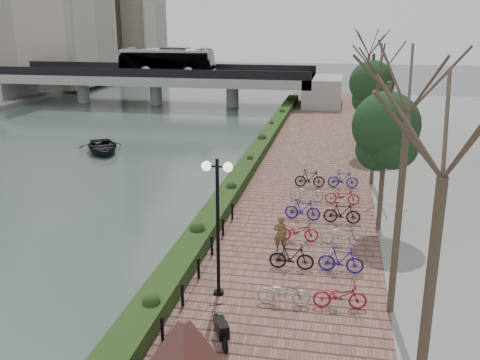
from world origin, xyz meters
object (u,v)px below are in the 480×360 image
(pedestrian, at_px, (280,234))
(boat, at_px, (102,147))
(lamppost, at_px, (217,198))
(motorcycle, at_px, (221,327))

(pedestrian, xyz_separation_m, boat, (-15.01, 15.94, -0.77))
(pedestrian, distance_m, boat, 21.91)
(lamppost, relative_size, boat, 1.06)
(lamppost, height_order, boat, lamppost)
(pedestrian, height_order, boat, pedestrian)
(motorcycle, distance_m, boat, 26.52)
(lamppost, relative_size, pedestrian, 3.13)
(motorcycle, xyz_separation_m, boat, (-14.06, 22.48, -0.45))
(lamppost, height_order, motorcycle, lamppost)
(lamppost, bearing_deg, boat, 124.03)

